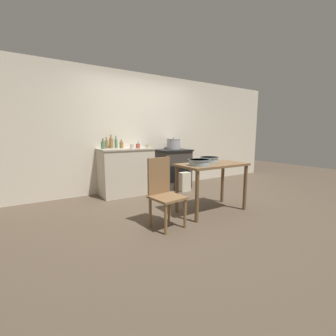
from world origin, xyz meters
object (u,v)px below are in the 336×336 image
Objects in this scene: bottle_center_left at (106,144)px; bottle_center at (139,145)px; bottle_center_right at (121,145)px; cup_end_right at (138,146)px; cup_mid_right at (148,146)px; cup_right at (132,147)px; mixing_bowl_large at (209,159)px; cup_far_right at (132,146)px; mixing_bowl_small at (199,162)px; stock_pot at (173,144)px; bottle_far_left at (111,143)px; chair at (164,191)px; bottle_mid_left at (116,143)px; flour_sack at (185,182)px; work_table at (212,172)px; bottle_left at (103,145)px; stove at (173,168)px.

bottle_center is (0.66, -0.11, -0.02)m from bottle_center_left.
bottle_center_right is 1.85× the size of cup_end_right.
cup_mid_right is 0.95× the size of cup_right.
mixing_bowl_large is 1.46m from cup_mid_right.
mixing_bowl_large is at bearing -65.54° from cup_far_right.
mixing_bowl_small is 3.48× the size of cup_right.
bottle_far_left reaches higher than stock_pot.
chair is at bearing -176.42° from mixing_bowl_small.
bottle_center_left is (-0.16, 1.97, 0.56)m from chair.
cup_right reaches higher than cup_far_right.
bottle_center_left is at bearing 170.97° from bottle_center_right.
cup_end_right is (0.35, -0.30, -0.05)m from bottle_mid_left.
mixing_bowl_small is (-0.70, -1.31, 0.62)m from flour_sack.
cup_mid_right is at bearing 103.15° from work_table.
bottle_left is at bearing -158.67° from bottle_mid_left.
cup_right reaches higher than mixing_bowl_small.
chair reaches higher than work_table.
bottle_center_left is (-0.20, -0.01, -0.01)m from bottle_mid_left.
bottle_center is (0.76, -0.00, -0.01)m from bottle_left.
cup_far_right is at bearing -33.11° from bottle_far_left.
mixing_bowl_small is 2.10m from bottle_far_left.
bottle_center is at bearing 104.56° from work_table.
work_table is at bearing -103.40° from stock_pot.
chair is at bearing -126.08° from stove.
bottle_center_right reaches higher than chair.
mixing_bowl_small reaches higher than work_table.
cup_far_right is (0.46, -0.20, -0.05)m from bottle_center_left.
cup_end_right is at bearing 98.46° from mixing_bowl_small.
bottle_center_right is 0.56m from cup_mid_right.
mixing_bowl_large is at bearing -62.88° from bottle_center_right.
chair is at bearing -97.95° from cup_right.
bottle_mid_left is at bearing 150.31° from bottle_center_right.
cup_far_right is at bearing -178.12° from stove.
stock_pot is 3.37× the size of cup_end_right.
cup_right is (-1.12, 0.22, 0.79)m from flour_sack.
cup_mid_right is at bearing 7.42° from cup_right.
cup_end_right is at bearing -36.00° from bottle_far_left.
work_table is at bearing -76.85° from cup_mid_right.
cup_right is at bearing -66.39° from bottle_mid_left.
chair is 2.37m from stock_pot.
stove is 4.42× the size of bottle_left.
stove is 5.37× the size of bottle_center.
cup_right is (-0.42, 1.53, 0.17)m from mixing_bowl_small.
cup_right is 0.97× the size of cup_end_right.
bottle_far_left reaches higher than work_table.
cup_mid_right reaches higher than work_table.
mixing_bowl_large is 1.75× the size of bottle_center_right.
stove is 1.16m from cup_far_right.
cup_far_right is (-1.07, -0.08, -0.02)m from stock_pot.
cup_right is (0.48, -0.29, -0.03)m from bottle_left.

